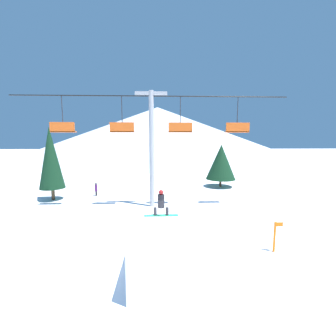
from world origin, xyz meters
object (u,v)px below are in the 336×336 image
at_px(snow_ramp, 173,250).
at_px(pine_tree_near, 51,158).
at_px(trail_marker, 275,236).
at_px(snowboarder, 161,204).
at_px(distant_skier, 96,189).

bearing_deg(snow_ramp, pine_tree_near, 131.55).
bearing_deg(trail_marker, snow_ramp, -164.79).
relative_size(snowboarder, trail_marker, 1.09).
relative_size(pine_tree_near, trail_marker, 4.34).
distance_m(snow_ramp, snowboarder, 2.20).
distance_m(pine_tree_near, trail_marker, 17.84).
relative_size(trail_marker, distant_skier, 1.18).
bearing_deg(snowboarder, pine_tree_near, 134.63).
bearing_deg(distant_skier, snowboarder, -60.82).
bearing_deg(pine_tree_near, trail_marker, -33.60).
xyz_separation_m(snowboarder, trail_marker, (5.31, -0.27, -1.54)).
height_order(snowboarder, distant_skier, snowboarder).
bearing_deg(snowboarder, snow_ramp, -74.06).
bearing_deg(snow_ramp, snowboarder, 105.94).
bearing_deg(trail_marker, pine_tree_near, 146.40).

